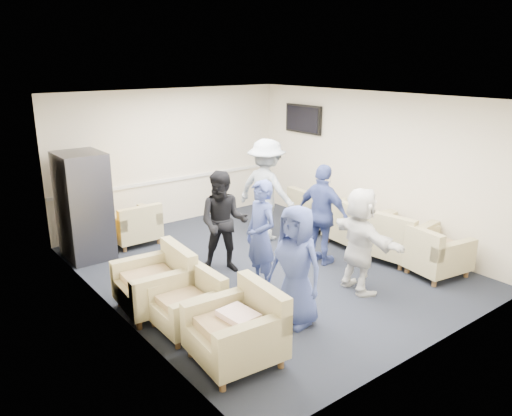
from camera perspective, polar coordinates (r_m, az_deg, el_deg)
floor at (r=8.16m, az=1.05°, el=-6.78°), size 6.00×6.00×0.00m
ceiling at (r=7.49m, az=1.16°, el=12.50°), size 6.00×6.00×0.00m
back_wall at (r=10.17m, az=-9.59°, el=5.74°), size 5.00×0.02×2.70m
front_wall at (r=5.80m, az=20.05°, el=-3.53°), size 5.00×0.02×2.70m
left_wall at (r=6.51m, az=-16.34°, el=-0.99°), size 0.02×6.00×2.70m
right_wall at (r=9.44m, az=13.06°, el=4.69°), size 0.02×6.00×2.70m
chair_rail at (r=10.25m, az=-9.41°, el=3.25°), size 4.98×0.04×0.06m
tv at (r=10.50m, az=5.42°, el=10.09°), size 0.10×1.00×0.58m
armchair_left_near at (r=5.68m, az=-1.86°, el=-13.91°), size 0.98×0.98×0.72m
armchair_left_mid at (r=6.37m, az=-7.47°, el=-11.00°), size 0.77×0.77×0.61m
armchair_left_far at (r=6.87m, az=-11.08°, el=-8.55°), size 0.96×0.96×0.71m
armchair_right_near at (r=8.24m, az=19.43°, el=-4.94°), size 0.98×0.98×0.69m
armchair_right_midnear at (r=8.60m, az=15.84°, el=-3.52°), size 1.04×1.04×0.74m
armchair_right_midfar at (r=9.15m, az=11.26°, el=-1.96°), size 1.01×1.01×0.74m
armchair_right_far at (r=9.92m, az=6.71°, el=-0.41°), size 0.93×0.93×0.69m
armchair_corner at (r=9.32m, az=-13.71°, el=-2.07°), size 0.81×0.81×0.65m
vending_machine at (r=8.77m, az=-19.04°, el=0.24°), size 0.73×0.85×1.80m
backpack at (r=7.00m, az=-5.87°, el=-8.68°), size 0.30×0.21×0.51m
pillow at (r=5.59m, az=-2.02°, el=-12.36°), size 0.35×0.44×0.12m
person_front_left at (r=6.25m, az=4.58°, el=-6.63°), size 0.65×0.85×1.56m
person_mid_left at (r=7.11m, az=0.54°, el=-3.28°), size 0.44×0.63×1.64m
person_back_left at (r=7.76m, az=-3.74°, el=-1.65°), size 1.00×0.98×1.62m
person_back_right at (r=9.13m, az=1.21°, el=2.06°), size 0.99×1.35×1.88m
person_mid_right at (r=8.12m, az=7.61°, el=-0.79°), size 0.56×1.02×1.66m
person_front_right at (r=7.26m, az=11.82°, el=-3.63°), size 0.72×1.50×1.55m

